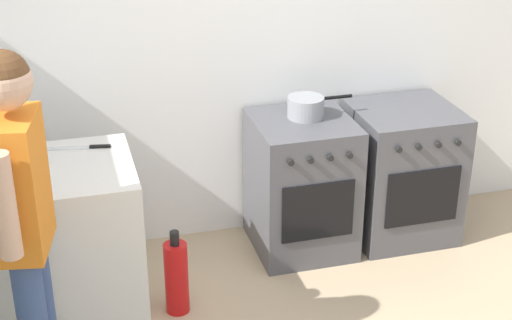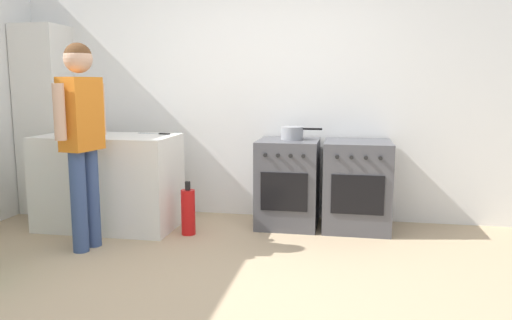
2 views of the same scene
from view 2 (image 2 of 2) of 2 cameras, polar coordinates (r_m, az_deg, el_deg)
ground_plane at (r=3.61m, az=-5.25°, el=-13.96°), size 8.00×8.00×0.00m
back_wall at (r=5.23m, az=0.43°, el=7.74°), size 6.00×0.10×2.60m
counter_unit at (r=5.04m, az=-16.45°, el=-2.38°), size 1.30×0.70×0.90m
oven_left at (r=4.91m, az=3.68°, el=-2.62°), size 0.58×0.62×0.85m
oven_right at (r=4.87m, az=11.48°, el=-2.86°), size 0.63×0.62×0.85m
pot at (r=4.88m, az=4.18°, el=3.09°), size 0.40×0.22×0.12m
knife_carving at (r=4.94m, az=-18.61°, el=2.63°), size 0.30×0.20×0.01m
knife_bread at (r=5.00m, az=-11.47°, el=2.98°), size 0.35×0.09×0.01m
knife_utility at (r=5.06m, az=-18.90°, el=2.76°), size 0.24×0.13×0.01m
person at (r=4.34m, az=-19.31°, el=3.60°), size 0.26×0.56×1.72m
fire_extinguisher at (r=4.68m, az=-7.76°, el=-5.86°), size 0.13×0.13×0.50m
larder_cabinet at (r=5.86m, az=-22.87°, el=4.22°), size 0.48×0.44×2.00m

